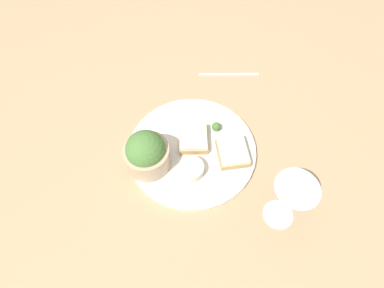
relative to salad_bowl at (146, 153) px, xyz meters
name	(u,v)px	position (x,y,z in m)	size (l,w,h in m)	color
ground_plane	(192,151)	(-0.09, 0.07, -0.06)	(4.00, 4.00, 0.00)	tan
dinner_plate	(192,150)	(-0.09, 0.07, -0.05)	(0.32, 0.32, 0.01)	silver
salad_bowl	(146,153)	(0.00, 0.00, 0.00)	(0.11, 0.11, 0.11)	tan
sauce_ramekin	(191,169)	(-0.03, 0.10, -0.03)	(0.06, 0.06, 0.03)	beige
cheese_toast_near	(194,138)	(-0.11, 0.06, -0.03)	(0.11, 0.10, 0.03)	tan
cheese_toast_far	(233,152)	(-0.12, 0.17, -0.03)	(0.11, 0.11, 0.03)	tan
wine_glass	(291,197)	(-0.04, 0.32, 0.05)	(0.09, 0.09, 0.15)	silver
garnish	(216,127)	(-0.17, 0.09, -0.04)	(0.02, 0.02, 0.02)	#477533
fork	(229,74)	(-0.38, 0.03, -0.06)	(0.10, 0.16, 0.01)	silver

